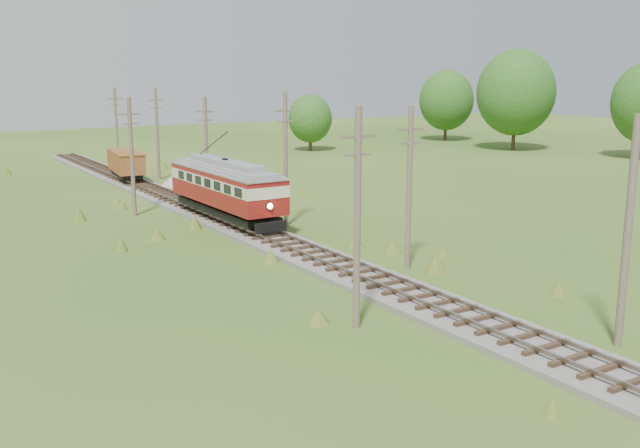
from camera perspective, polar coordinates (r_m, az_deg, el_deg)
railbed_main at (r=50.09m, az=-7.59°, el=0.29°), size 3.60×96.00×0.57m
streetcar at (r=49.44m, az=-7.56°, el=3.10°), size 3.07×12.91×5.88m
gondola at (r=70.72m, az=-15.27°, el=4.73°), size 3.24×7.56×2.43m
gravel_pile at (r=66.44m, az=-11.49°, el=3.31°), size 3.14×3.33×1.14m
utility_pole_r_1 at (r=28.69m, az=23.39°, el=-0.72°), size 0.30×0.30×8.80m
utility_pole_r_2 at (r=37.55m, az=7.15°, el=2.98°), size 1.60×0.30×8.60m
utility_pole_r_3 at (r=48.16m, az=-2.76°, el=5.26°), size 1.60×0.30×9.00m
utility_pole_r_4 at (r=59.73m, az=-9.08°, el=6.12°), size 1.60×0.30×8.40m
utility_pole_r_5 at (r=71.95m, az=-12.89°, el=7.13°), size 1.60×0.30×8.90m
utility_pole_r_6 at (r=84.25m, az=-15.97°, el=7.56°), size 1.60×0.30×8.70m
utility_pole_l_a at (r=28.34m, az=3.01°, el=0.58°), size 1.60×0.30×9.00m
utility_pole_l_b at (r=53.42m, az=-14.83°, el=5.31°), size 1.60×0.30×8.60m
tree_right_4 at (r=101.16m, az=15.40°, el=10.10°), size 10.50×10.50×13.53m
tree_right_5 at (r=114.02m, az=10.08°, el=9.71°), size 8.40×8.40×10.82m
tree_mid_b at (r=96.94m, az=-0.79°, el=8.43°), size 5.88×5.88×7.57m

